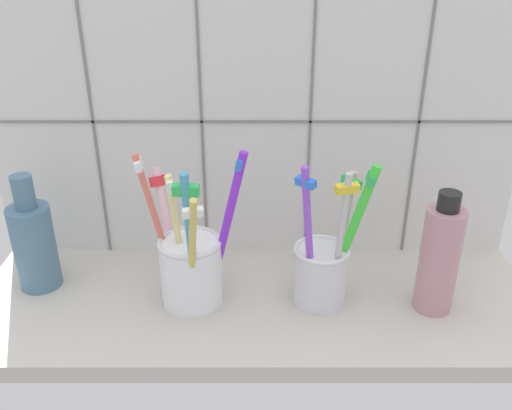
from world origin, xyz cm
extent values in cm
cube|color=#BCB7AD|center=(0.00, 0.00, 1.00)|extent=(64.00, 22.00, 2.00)
cube|color=silver|center=(0.00, 12.00, 22.50)|extent=(64.00, 2.00, 45.00)
cube|color=gray|center=(-19.20, 10.90, 22.50)|extent=(0.30, 0.20, 45.00)
cube|color=gray|center=(-6.40, 10.90, 22.50)|extent=(0.30, 0.20, 45.00)
cube|color=gray|center=(6.40, 10.90, 22.50)|extent=(0.30, 0.20, 45.00)
cube|color=gray|center=(19.20, 10.90, 22.50)|extent=(0.30, 0.20, 45.00)
cube|color=gray|center=(0.00, 10.90, 19.57)|extent=(64.00, 0.20, 0.30)
cylinder|color=white|center=(-7.19, 0.36, 5.77)|extent=(6.88, 6.88, 7.54)
torus|color=silver|center=(-7.19, 0.36, 9.54)|extent=(7.03, 7.03, 0.50)
cylinder|color=#F9C3D3|center=(-9.92, 3.17, 9.26)|extent=(3.63, 5.17, 14.01)
cube|color=#E5333F|center=(-10.83, 4.66, 14.73)|extent=(2.30, 2.01, 1.32)
cylinder|color=#F7E68D|center=(-8.34, 0.14, 9.89)|extent=(2.15, 1.17, 15.04)
cube|color=white|center=(-8.85, 0.04, 16.49)|extent=(1.23, 2.53, 1.21)
cylinder|color=#449EC4|center=(-6.68, -2.54, 10.84)|extent=(1.19, 3.64, 17.01)
cube|color=green|center=(-6.76, -3.53, 17.39)|extent=(2.65, 1.23, 1.23)
cylinder|color=#892AE7|center=(-3.24, 0.15, 11.23)|extent=(5.16, 1.83, 17.88)
cube|color=blue|center=(-1.55, -0.17, 18.83)|extent=(1.24, 2.17, 1.28)
cylinder|color=#D3BF52|center=(-6.51, -3.56, 10.01)|extent=(2.43, 6.18, 15.47)
cube|color=white|center=(-5.94, -5.55, 15.99)|extent=(2.15, 1.42, 1.12)
cylinder|color=#EA6E5D|center=(-10.57, 0.74, 10.93)|extent=(4.15, 1.20, 17.21)
cube|color=white|center=(-11.98, 0.57, 18.35)|extent=(1.04, 2.21, 1.08)
cylinder|color=silver|center=(7.19, 0.36, 5.29)|extent=(6.03, 6.03, 6.58)
torus|color=silver|center=(7.19, 0.36, 8.58)|extent=(6.23, 6.23, 0.50)
cylinder|color=beige|center=(9.59, 2.09, 9.52)|extent=(2.93, 2.35, 14.38)
cube|color=green|center=(10.24, 2.51, 15.49)|extent=(2.18, 2.63, 1.09)
cylinder|color=#3FE43B|center=(10.11, 0.20, 10.46)|extent=(5.35, 1.56, 16.39)
cube|color=green|center=(11.77, 0.03, 17.05)|extent=(1.20, 2.09, 1.22)
cylinder|color=#944ADE|center=(5.51, -1.70, 10.92)|extent=(2.77, 2.99, 17.15)
cube|color=blue|center=(4.85, -2.45, 17.72)|extent=(2.22, 2.11, 0.92)
cylinder|color=silver|center=(8.73, -1.86, 10.61)|extent=(1.37, 2.83, 16.51)
cube|color=yellow|center=(8.92, -2.61, 17.13)|extent=(2.55, 1.53, 0.99)
cylinder|color=slate|center=(-25.46, 3.04, 7.08)|extent=(4.76, 4.76, 10.15)
cylinder|color=slate|center=(-25.46, 3.04, 14.10)|extent=(2.32, 2.32, 3.90)
cylinder|color=#BC8692|center=(19.62, -1.32, 8.04)|extent=(4.22, 4.22, 12.09)
cylinder|color=black|center=(19.62, -1.32, 15.09)|extent=(2.32, 2.32, 2.00)
camera|label=1|loc=(-0.12, -51.71, 39.78)|focal=38.85mm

